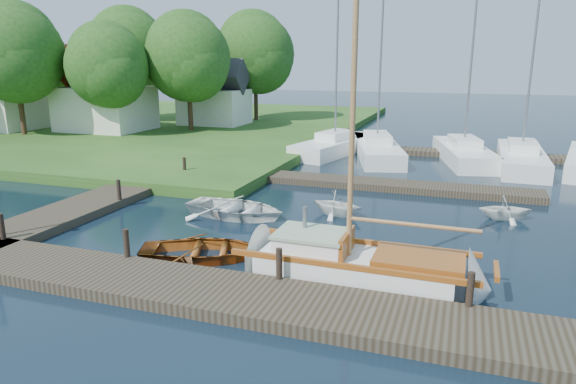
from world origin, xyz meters
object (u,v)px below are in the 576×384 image
(marina_boat_0, at_px, (335,144))
(tree_4, at_px, (129,51))
(mooring_post_0, at_px, (2,226))
(mooring_post_1, at_px, (127,243))
(sailboat, at_px, (362,268))
(tree_5, at_px, (37,62))
(tender_d, at_px, (506,206))
(mooring_post_3, at_px, (470,289))
(house_a, at_px, (105,97))
(house_c, at_px, (214,98))
(tree_3, at_px, (188,57))
(dinghy, at_px, (203,246))
(tree_1, at_px, (15,53))
(mooring_post_2, at_px, (279,264))
(tender_b, at_px, (337,202))
(house_b, at_px, (1,99))
(tree_2, at_px, (108,66))
(mooring_post_4, at_px, (119,190))
(marina_boat_2, at_px, (464,152))
(mooring_post_5, at_px, (184,166))
(marina_boat_1, at_px, (377,147))
(tree_7, at_px, (255,53))
(marina_boat_3, at_px, (521,156))

(marina_boat_0, height_order, tree_4, marina_boat_0)
(mooring_post_0, xyz_separation_m, mooring_post_1, (4.50, 0.00, 0.00))
(sailboat, height_order, tree_5, sailboat)
(tender_d, relative_size, tree_4, 0.19)
(mooring_post_3, height_order, house_a, house_a)
(tender_d, bearing_deg, tree_4, 45.40)
(tender_d, height_order, house_c, house_c)
(tree_3, xyz_separation_m, tree_4, (-8.00, 4.00, 0.56))
(dinghy, bearing_deg, house_c, 5.60)
(house_c, bearing_deg, tree_1, -135.14)
(mooring_post_3, bearing_deg, marina_boat_0, 112.24)
(house_a, bearing_deg, mooring_post_2, -44.33)
(tender_b, bearing_deg, mooring_post_0, 139.93)
(tree_5, bearing_deg, tree_3, -7.12)
(marina_boat_0, bearing_deg, tender_b, -151.51)
(house_b, height_order, tree_2, tree_2)
(mooring_post_4, height_order, tree_4, tree_4)
(mooring_post_0, distance_m, tender_d, 16.88)
(mooring_post_1, height_order, tender_b, mooring_post_1)
(marina_boat_0, height_order, tree_5, marina_boat_0)
(mooring_post_2, height_order, tree_1, tree_1)
(sailboat, xyz_separation_m, tree_5, (-33.35, 23.84, 5.07))
(house_b, bearing_deg, marina_boat_2, 0.53)
(mooring_post_5, relative_size, tree_2, 0.10)
(tender_d, xyz_separation_m, marina_boat_1, (-6.54, 10.99, 0.08))
(tree_2, bearing_deg, house_a, 135.75)
(tree_5, distance_m, tree_7, 18.99)
(mooring_post_5, xyz_separation_m, marina_boat_3, (15.59, 8.70, -0.12))
(sailboat, height_order, marina_boat_0, marina_boat_0)
(dinghy, bearing_deg, tree_4, 18.09)
(marina_boat_2, xyz_separation_m, tree_5, (-35.62, 5.74, 4.85))
(mooring_post_2, height_order, tender_d, mooring_post_2)
(mooring_post_1, xyz_separation_m, marina_boat_0, (1.08, 19.36, -0.12))
(tree_7, bearing_deg, tree_5, -161.57)
(tender_b, relative_size, house_b, 0.34)
(house_b, xyz_separation_m, tree_5, (-2.00, 6.05, 2.65))
(mooring_post_4, bearing_deg, mooring_post_5, 90.00)
(mooring_post_5, distance_m, marina_boat_0, 10.65)
(house_a, height_order, tree_3, tree_3)
(sailboat, distance_m, tree_4, 36.70)
(mooring_post_1, relative_size, tree_4, 0.08)
(tree_1, bearing_deg, tree_5, 126.87)
(marina_boat_2, xyz_separation_m, house_c, (-19.62, 7.69, 2.01))
(mooring_post_1, relative_size, marina_boat_0, 0.07)
(mooring_post_2, relative_size, tree_2, 0.10)
(marina_boat_1, relative_size, house_a, 1.79)
(tender_b, height_order, marina_boat_0, marina_boat_0)
(marina_boat_2, xyz_separation_m, tree_3, (-19.62, 3.74, 5.24))
(mooring_post_3, distance_m, tree_2, 30.98)
(mooring_post_3, relative_size, mooring_post_4, 1.00)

